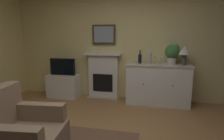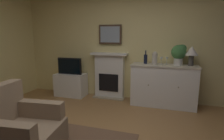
# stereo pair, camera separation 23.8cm
# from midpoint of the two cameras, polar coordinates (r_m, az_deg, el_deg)

# --- Properties ---
(wall_rear) EXTENTS (5.74, 0.06, 2.75)m
(wall_rear) POSITION_cam_midpoint_polar(r_m,az_deg,el_deg) (4.42, 8.78, 8.70)
(wall_rear) COLOR #EAD68C
(wall_rear) RESTS_ON ground_plane
(fireplace_unit) EXTENTS (0.87, 0.30, 1.10)m
(fireplace_unit) POSITION_cam_midpoint_polar(r_m,az_deg,el_deg) (4.53, 0.76, -1.68)
(fireplace_unit) COLOR white
(fireplace_unit) RESTS_ON ground_plane
(framed_picture) EXTENTS (0.55, 0.04, 0.45)m
(framed_picture) POSITION_cam_midpoint_polar(r_m,az_deg,el_deg) (4.47, 0.96, 10.78)
(framed_picture) COLOR #473323
(sideboard_cabinet) EXTENTS (1.38, 0.49, 0.90)m
(sideboard_cabinet) POSITION_cam_midpoint_polar(r_m,az_deg,el_deg) (4.20, 16.97, -4.52)
(sideboard_cabinet) COLOR white
(sideboard_cabinet) RESTS_ON ground_plane
(table_lamp) EXTENTS (0.26, 0.26, 0.40)m
(table_lamp) POSITION_cam_midpoint_polar(r_m,az_deg,el_deg) (4.12, 24.68, 4.95)
(table_lamp) COLOR #4C4742
(table_lamp) RESTS_ON sideboard_cabinet
(wine_bottle) EXTENTS (0.08, 0.08, 0.29)m
(wine_bottle) POSITION_cam_midpoint_polar(r_m,az_deg,el_deg) (4.16, 11.82, 3.35)
(wine_bottle) COLOR black
(wine_bottle) RESTS_ON sideboard_cabinet
(wine_glass_left) EXTENTS (0.07, 0.07, 0.16)m
(wine_glass_left) POSITION_cam_midpoint_polar(r_m,az_deg,el_deg) (4.08, 16.46, 3.22)
(wine_glass_left) COLOR silver
(wine_glass_left) RESTS_ON sideboard_cabinet
(wine_glass_center) EXTENTS (0.07, 0.07, 0.16)m
(wine_glass_center) POSITION_cam_midpoint_polar(r_m,az_deg,el_deg) (4.14, 18.00, 3.22)
(wine_glass_center) COLOR silver
(wine_glass_center) RESTS_ON sideboard_cabinet
(vase_decorative) EXTENTS (0.11, 0.11, 0.28)m
(vase_decorative) POSITION_cam_midpoint_polar(r_m,az_deg,el_deg) (4.05, 14.56, 3.51)
(vase_decorative) COLOR beige
(vase_decorative) RESTS_ON sideboard_cabinet
(tv_cabinet) EXTENTS (0.75, 0.42, 0.56)m
(tv_cabinet) POSITION_cam_midpoint_polar(r_m,az_deg,el_deg) (4.81, -11.05, -4.43)
(tv_cabinet) COLOR white
(tv_cabinet) RESTS_ON ground_plane
(tv_set) EXTENTS (0.62, 0.07, 0.40)m
(tv_set) POSITION_cam_midpoint_polar(r_m,az_deg,el_deg) (4.69, -11.39, 1.17)
(tv_set) COLOR black
(tv_set) RESTS_ON tv_cabinet
(potted_plant_small) EXTENTS (0.30, 0.30, 0.43)m
(potted_plant_small) POSITION_cam_midpoint_polar(r_m,az_deg,el_deg) (4.14, 21.38, 4.90)
(potted_plant_small) COLOR beige
(potted_plant_small) RESTS_ON sideboard_cabinet
(armchair) EXTENTS (0.89, 0.86, 0.92)m
(armchair) POSITION_cam_midpoint_polar(r_m,az_deg,el_deg) (2.58, -24.09, -16.44)
(armchair) COLOR #8C7259
(armchair) RESTS_ON ground_plane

